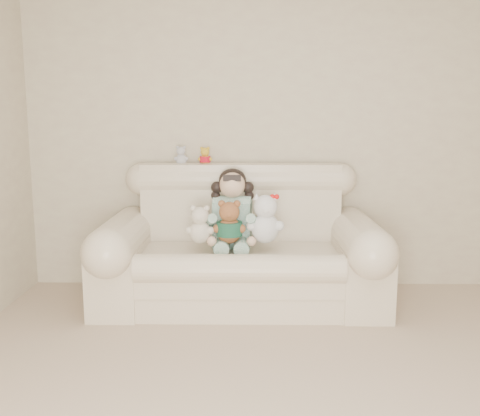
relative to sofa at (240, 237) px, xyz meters
The scene contains 8 objects.
wall_back 1.07m from the sofa, 44.22° to the left, with size 4.50×4.50×0.00m, color beige.
sofa is the anchor object (origin of this frame).
seated_child 0.23m from the sofa, 126.52° to the left, with size 0.36×0.44×0.60m, color #2C745A, non-canonical shape.
brown_teddy 0.22m from the sofa, 121.45° to the right, with size 0.23×0.18×0.36m, color brown, non-canonical shape.
white_cat 0.29m from the sofa, 29.50° to the right, with size 0.27×0.21×0.42m, color silver, non-canonical shape.
cream_teddy 0.35m from the sofa, 155.52° to the right, with size 0.21×0.16×0.32m, color beige, non-canonical shape.
yellow_mini_bear 0.76m from the sofa, 126.19° to the left, with size 0.11×0.09×0.17m, color gold, non-canonical shape.
grey_mini_plush 0.85m from the sofa, 140.37° to the left, with size 0.12×0.09×0.18m, color silver, non-canonical shape.
Camera 1 is at (-0.47, -1.89, 1.39)m, focal length 40.28 mm.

